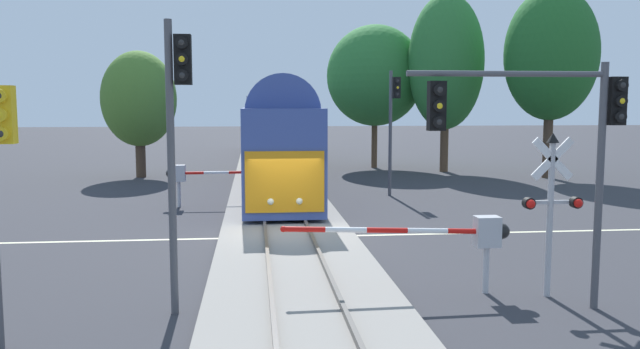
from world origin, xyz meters
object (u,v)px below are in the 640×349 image
(crossing_gate_far, at_px, (194,174))
(traffic_signal_median, at_px, (176,120))
(commuter_train, at_px, (270,129))
(elm_centre_background, at_px, (375,76))
(traffic_signal_near_right, at_px, (547,125))
(traffic_signal_far_side, at_px, (393,113))
(crossing_gate_near, at_px, (465,234))
(oak_behind_train, at_px, (139,99))
(crossing_signal_mast, at_px, (551,198))
(oak_far_right, at_px, (446,62))
(maple_right_background, at_px, (551,55))

(crossing_gate_far, height_order, traffic_signal_median, traffic_signal_median)
(crossing_gate_far, bearing_deg, commuter_train, 76.03)
(elm_centre_background, bearing_deg, traffic_signal_near_right, -94.23)
(commuter_train, distance_m, traffic_signal_far_side, 13.33)
(traffic_signal_far_side, bearing_deg, elm_centre_background, 82.89)
(commuter_train, distance_m, crossing_gate_near, 28.29)
(commuter_train, height_order, elm_centre_background, elm_centre_background)
(crossing_gate_near, relative_size, oak_behind_train, 0.70)
(crossing_gate_near, bearing_deg, elm_centre_background, 83.23)
(commuter_train, height_order, crossing_signal_mast, commuter_train)
(traffic_signal_near_right, relative_size, oak_far_right, 0.46)
(oak_far_right, relative_size, elm_centre_background, 1.17)
(oak_behind_train, bearing_deg, oak_far_right, 3.81)
(traffic_signal_median, height_order, oak_far_right, oak_far_right)
(crossing_signal_mast, xyz_separation_m, crossing_gate_far, (-9.17, 13.95, -0.89))
(crossing_signal_mast, distance_m, traffic_signal_far_side, 16.46)
(crossing_signal_mast, relative_size, elm_centre_background, 0.38)
(crossing_signal_mast, bearing_deg, crossing_gate_near, 166.78)
(crossing_gate_near, xyz_separation_m, crossing_signal_mast, (1.83, -0.43, 0.88))
(crossing_signal_mast, relative_size, traffic_signal_far_side, 0.63)
(crossing_signal_mast, relative_size, maple_right_background, 0.33)
(oak_far_right, height_order, elm_centre_background, oak_far_right)
(traffic_signal_median, distance_m, maple_right_background, 30.16)
(crossing_gate_far, distance_m, traffic_signal_median, 14.58)
(oak_behind_train, bearing_deg, traffic_signal_near_right, -64.30)
(crossing_gate_near, distance_m, maple_right_background, 26.41)
(traffic_signal_near_right, xyz_separation_m, traffic_signal_median, (-7.57, 0.58, 0.10))
(traffic_signal_median, relative_size, maple_right_background, 0.54)
(crossing_gate_near, height_order, traffic_signal_median, traffic_signal_median)
(commuter_train, xyz_separation_m, traffic_signal_far_side, (5.55, -12.07, 1.19))
(maple_right_background, bearing_deg, crossing_gate_far, -155.95)
(traffic_signal_near_right, bearing_deg, crossing_gate_far, 119.93)
(crossing_gate_far, distance_m, oak_behind_train, 12.93)
(maple_right_background, relative_size, oak_behind_train, 1.48)
(crossing_gate_near, bearing_deg, traffic_signal_median, -173.04)
(crossing_gate_far, relative_size, maple_right_background, 0.53)
(crossing_signal_mast, height_order, crossing_gate_far, crossing_signal_mast)
(traffic_signal_near_right, height_order, traffic_signal_far_side, traffic_signal_far_side)
(oak_far_right, bearing_deg, commuter_train, 172.67)
(traffic_signal_far_side, bearing_deg, oak_behind_train, 145.15)
(traffic_signal_near_right, relative_size, oak_behind_train, 0.69)
(commuter_train, xyz_separation_m, crossing_signal_mast, (5.57, -28.44, -0.51))
(traffic_signal_median, relative_size, elm_centre_background, 0.62)
(commuter_train, xyz_separation_m, crossing_gate_near, (3.74, -28.01, -1.38))
(crossing_signal_mast, distance_m, elm_centre_background, 30.38)
(traffic_signal_median, height_order, elm_centre_background, elm_centre_background)
(traffic_signal_far_side, bearing_deg, crossing_gate_far, -165.19)
(traffic_signal_near_right, bearing_deg, oak_behind_train, 115.70)
(crossing_signal_mast, bearing_deg, commuter_train, 101.08)
(crossing_gate_near, bearing_deg, oak_far_right, 74.11)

